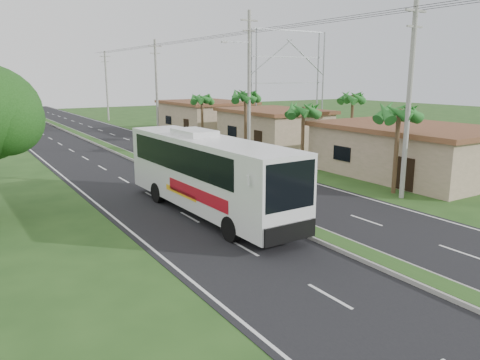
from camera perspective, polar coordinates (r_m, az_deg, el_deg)
ground at (r=21.14m, az=8.60°, el=-6.46°), size 180.00×180.00×0.00m
road_asphalt at (r=38.06m, az=-11.39°, el=2.00°), size 14.00×160.00×0.02m
median_strip at (r=38.04m, az=-11.39°, el=2.14°), size 1.20×160.00×0.18m
lane_edge_left at (r=36.29m, az=-21.30°, el=0.85°), size 0.12×160.00×0.01m
lane_edge_right at (r=40.87m, az=-2.58°, el=2.94°), size 0.12×160.00×0.01m
shop_near at (r=34.74m, az=19.88°, el=3.46°), size 8.60×12.60×3.52m
shop_mid at (r=46.21m, az=4.09°, el=6.37°), size 7.60×10.60×3.67m
shop_far at (r=58.04m, az=-4.17°, el=7.71°), size 8.60×11.60×3.82m
palm_verge_a at (r=28.67m, az=18.81°, el=7.72°), size 2.40×2.40×5.45m
palm_verge_b at (r=35.32m, az=7.74°, el=8.44°), size 2.40×2.40×5.05m
palm_verge_c at (r=40.56m, az=0.68°, el=10.16°), size 2.40×2.40×5.85m
palm_verge_d at (r=48.61m, az=-4.67°, el=9.85°), size 2.40×2.40×5.25m
palm_behind_shop at (r=42.98m, az=13.60°, el=9.70°), size 2.40×2.40×5.65m
utility_pole_a at (r=27.60m, az=19.91°, el=9.42°), size 1.60×0.28×11.00m
utility_pole_b at (r=39.51m, az=1.07°, el=11.74°), size 3.20×0.28×12.00m
utility_pole_c at (r=57.31m, az=-10.15°, el=11.24°), size 1.60×0.28×11.00m
utility_pole_d at (r=76.20m, az=-15.95°, el=11.06°), size 1.60×0.28×10.50m
billboard_lattice at (r=57.15m, az=5.95°, el=12.51°), size 10.18×1.18×12.07m
coach_bus_main at (r=23.34m, az=-4.08°, el=1.30°), size 3.03×12.96×4.17m
coach_bus_far at (r=70.44m, az=-25.65°, el=7.55°), size 3.72×13.16×3.78m
motorcyclist at (r=24.21m, az=1.95°, el=-1.58°), size 1.78×1.10×2.45m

